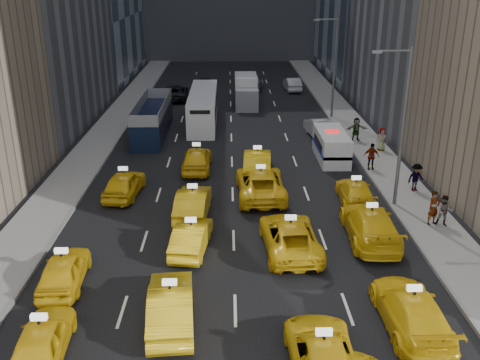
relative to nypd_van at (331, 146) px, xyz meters
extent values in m
plane|color=black|center=(-7.14, -20.39, -0.99)|extent=(160.00, 160.00, 0.00)
cube|color=gray|center=(-17.64, 4.61, -0.91)|extent=(3.00, 90.00, 0.15)
cube|color=gray|center=(3.36, 4.61, -0.91)|extent=(3.00, 90.00, 0.15)
cube|color=slate|center=(-16.19, 4.61, -0.90)|extent=(0.15, 90.00, 0.18)
cube|color=slate|center=(1.91, 4.61, -0.90)|extent=(0.15, 90.00, 0.18)
cylinder|color=#595B60|center=(2.16, -8.39, 3.51)|extent=(0.20, 0.20, 9.00)
cylinder|color=#595B60|center=(1.26, -8.39, 7.81)|extent=(1.80, 0.12, 0.12)
cube|color=slate|center=(0.36, -8.39, 7.76)|extent=(0.50, 0.22, 0.12)
cylinder|color=#595B60|center=(2.16, 11.61, 3.51)|extent=(0.20, 0.20, 9.00)
cylinder|color=#595B60|center=(1.26, 11.61, 7.81)|extent=(1.80, 0.12, 0.12)
cube|color=slate|center=(0.36, 11.61, 7.76)|extent=(0.50, 0.22, 0.12)
imported|color=yellow|center=(-13.86, -20.97, -0.28)|extent=(1.91, 4.23, 1.41)
imported|color=yellow|center=(-9.59, -19.12, -0.20)|extent=(2.05, 4.90, 1.57)
imported|color=yellow|center=(-4.26, -21.90, -0.32)|extent=(2.28, 4.85, 1.34)
imported|color=yellow|center=(-0.54, -19.65, -0.22)|extent=(2.19, 5.28, 1.53)
imported|color=yellow|center=(-14.44, -16.36, -0.27)|extent=(1.92, 4.30, 1.44)
imported|color=yellow|center=(-9.18, -13.35, -0.29)|extent=(1.99, 4.38, 1.39)
imported|color=yellow|center=(-4.43, -13.48, -0.22)|extent=(2.84, 5.63, 1.53)
imported|color=yellow|center=(-0.30, -12.44, -0.15)|extent=(2.52, 5.83, 1.67)
imported|color=yellow|center=(-13.64, -6.48, -0.23)|extent=(2.24, 4.62, 1.52)
imported|color=yellow|center=(-9.34, -9.47, -0.20)|extent=(1.93, 4.84, 1.57)
imported|color=yellow|center=(-5.46, -6.67, -0.16)|extent=(2.88, 6.01, 1.65)
imported|color=yellow|center=(0.00, -7.82, -0.32)|extent=(2.09, 4.69, 1.34)
imported|color=yellow|center=(-9.52, -2.02, -0.19)|extent=(1.99, 4.74, 1.60)
imported|color=yellow|center=(-5.46, -2.92, -0.17)|extent=(2.04, 5.09, 1.64)
cube|color=silver|center=(0.00, 0.00, 0.03)|extent=(2.09, 5.15, 2.04)
cylinder|color=black|center=(-0.82, -1.65, -0.58)|extent=(0.28, 0.82, 0.82)
cylinder|color=black|center=(0.82, -1.65, -0.58)|extent=(0.28, 0.82, 0.82)
cylinder|color=black|center=(-0.82, 1.65, -0.58)|extent=(0.28, 0.82, 0.82)
cylinder|color=black|center=(0.82, 1.65, -0.58)|extent=(0.28, 0.82, 0.82)
cube|color=navy|center=(0.00, 0.00, -0.11)|extent=(2.13, 5.15, 0.23)
cube|color=red|center=(0.00, 0.00, 1.12)|extent=(0.94, 0.35, 0.15)
cube|color=black|center=(-13.60, 6.51, 0.44)|extent=(2.67, 9.92, 2.86)
cylinder|color=black|center=(-14.56, 2.50, -0.44)|extent=(0.28, 1.10, 1.10)
cylinder|color=black|center=(-12.63, 2.50, -0.44)|extent=(0.28, 1.10, 1.10)
cylinder|color=black|center=(-14.56, 10.52, -0.44)|extent=(0.28, 1.10, 1.10)
cylinder|color=black|center=(-12.63, 10.52, -0.44)|extent=(0.28, 1.10, 1.10)
cube|color=silver|center=(-9.60, 10.24, 0.43)|extent=(3.52, 11.19, 2.84)
cylinder|color=black|center=(-10.60, 5.63, -0.44)|extent=(0.28, 1.10, 1.10)
cylinder|color=black|center=(-8.60, 5.63, -0.44)|extent=(0.28, 1.10, 1.10)
cylinder|color=black|center=(-10.60, 14.84, -0.44)|extent=(0.28, 1.10, 1.10)
cylinder|color=black|center=(-8.60, 14.84, -0.44)|extent=(0.28, 1.10, 1.10)
cube|color=silver|center=(-5.57, 16.92, 0.48)|extent=(3.06, 6.66, 2.93)
cylinder|color=black|center=(-6.52, 14.61, -0.44)|extent=(0.28, 1.10, 1.10)
cylinder|color=black|center=(-4.62, 14.61, -0.44)|extent=(0.28, 1.10, 1.10)
cylinder|color=black|center=(-6.52, 19.22, -0.44)|extent=(0.28, 1.10, 1.10)
cylinder|color=black|center=(-4.62, 19.22, -0.44)|extent=(0.28, 1.10, 1.10)
imported|color=#ABADB3|center=(0.10, 5.65, -0.21)|extent=(2.17, 4.86, 1.55)
imported|color=black|center=(-12.98, 19.73, -0.23)|extent=(2.60, 5.52, 1.52)
imported|color=slate|center=(-4.64, 24.59, -0.18)|extent=(3.01, 5.85, 1.62)
imported|color=black|center=(-10.11, 24.57, -0.25)|extent=(2.27, 4.51, 1.47)
imported|color=#AFB1B7|center=(-0.08, 24.12, -0.24)|extent=(1.80, 4.60, 1.49)
imported|color=gray|center=(3.37, -11.06, 0.09)|extent=(0.80, 0.67, 1.86)
imported|color=gray|center=(3.87, -11.27, 0.01)|extent=(0.93, 0.74, 1.69)
imported|color=gray|center=(3.98, -6.45, 0.03)|extent=(1.21, 0.79, 1.73)
imported|color=gray|center=(2.22, -2.55, 0.07)|extent=(1.07, 0.50, 1.81)
imported|color=gray|center=(4.05, 1.55, 0.03)|extent=(0.85, 0.47, 1.74)
imported|color=gray|center=(2.72, 4.11, 0.08)|extent=(1.73, 0.62, 1.83)
camera|label=1|loc=(-7.33, -36.37, 11.58)|focal=40.00mm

